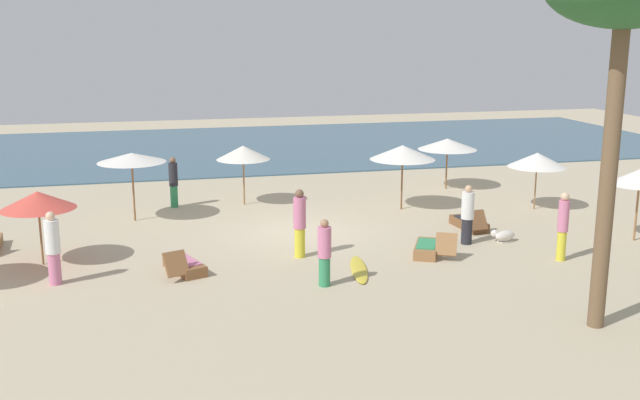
% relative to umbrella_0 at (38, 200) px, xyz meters
% --- Properties ---
extents(ground_plane, '(60.00, 60.00, 0.00)m').
position_rel_umbrella_0_xyz_m(ground_plane, '(7.30, 1.53, -1.75)').
color(ground_plane, '#BCAD8E').
extents(ocean_water, '(48.00, 16.00, 0.06)m').
position_rel_umbrella_0_xyz_m(ocean_water, '(7.30, 18.53, -1.72)').
color(ocean_water, '#3D6075').
rests_on(ocean_water, ground_plane).
extents(umbrella_0, '(1.94, 1.94, 1.99)m').
position_rel_umbrella_0_xyz_m(umbrella_0, '(0.00, 0.00, 0.00)').
color(umbrella_0, olive).
rests_on(umbrella_0, ground_plane).
extents(umbrella_1, '(2.00, 2.00, 1.98)m').
position_rel_umbrella_0_xyz_m(umbrella_1, '(15.86, 2.57, -0.02)').
color(umbrella_1, olive).
rests_on(umbrella_1, ground_plane).
extents(umbrella_2, '(1.89, 1.89, 2.12)m').
position_rel_umbrella_0_xyz_m(umbrella_2, '(6.16, 5.61, 0.12)').
color(umbrella_2, olive).
rests_on(umbrella_2, ground_plane).
extents(umbrella_3, '(2.25, 2.25, 2.24)m').
position_rel_umbrella_0_xyz_m(umbrella_3, '(11.37, 3.65, 0.24)').
color(umbrella_3, brown).
rests_on(umbrella_3, ground_plane).
extents(umbrella_4, '(2.19, 2.19, 2.23)m').
position_rel_umbrella_0_xyz_m(umbrella_4, '(2.37, 4.20, 0.32)').
color(umbrella_4, brown).
rests_on(umbrella_4, ground_plane).
extents(umbrella_6, '(1.71, 1.71, 2.15)m').
position_rel_umbrella_0_xyz_m(umbrella_6, '(16.75, -1.67, 0.16)').
color(umbrella_6, olive).
rests_on(umbrella_6, ground_plane).
extents(umbrella_7, '(2.28, 2.28, 1.97)m').
position_rel_umbrella_0_xyz_m(umbrella_7, '(14.21, 6.44, 0.01)').
color(umbrella_7, brown).
rests_on(umbrella_7, ground_plane).
extents(lounger_0, '(1.26, 1.75, 0.72)m').
position_rel_umbrella_0_xyz_m(lounger_0, '(10.29, -1.57, -1.58)').
color(lounger_0, olive).
rests_on(lounger_0, ground_plane).
extents(lounger_1, '(1.12, 1.75, 0.73)m').
position_rel_umbrella_0_xyz_m(lounger_1, '(3.60, -1.55, -1.58)').
color(lounger_1, brown).
rests_on(lounger_1, ground_plane).
extents(lounger_2, '(0.73, 1.70, 0.72)m').
position_rel_umbrella_0_xyz_m(lounger_2, '(12.57, 0.68, -1.58)').
color(lounger_2, brown).
rests_on(lounger_2, ground_plane).
extents(person_0, '(0.38, 0.38, 1.68)m').
position_rel_umbrella_0_xyz_m(person_0, '(6.87, -3.38, -0.91)').
color(person_0, '#338C59').
rests_on(person_0, ground_plane).
extents(person_1, '(0.38, 0.38, 1.83)m').
position_rel_umbrella_0_xyz_m(person_1, '(0.49, -1.72, -0.83)').
color(person_1, '#D17299').
rests_on(person_1, ground_plane).
extents(person_2, '(0.52, 0.52, 1.74)m').
position_rel_umbrella_0_xyz_m(person_2, '(11.76, -0.84, -0.88)').
color(person_2, '#26262D').
rests_on(person_2, ground_plane).
extents(person_3, '(0.48, 0.48, 1.90)m').
position_rel_umbrella_0_xyz_m(person_3, '(6.78, -0.95, -0.79)').
color(person_3, yellow).
rests_on(person_3, ground_plane).
extents(person_4, '(0.42, 0.42, 1.78)m').
position_rel_umbrella_0_xyz_m(person_4, '(3.72, 5.79, -0.85)').
color(person_4, '#338C59').
rests_on(person_4, ground_plane).
extents(person_5, '(0.37, 0.37, 1.88)m').
position_rel_umbrella_0_xyz_m(person_5, '(13.57, -2.91, -0.77)').
color(person_5, yellow).
rests_on(person_5, ground_plane).
extents(dog, '(0.79, 0.50, 0.36)m').
position_rel_umbrella_0_xyz_m(dog, '(12.91, -0.92, -1.57)').
color(dog, silver).
rests_on(dog, ground_plane).
extents(surfboard, '(0.86, 2.32, 0.07)m').
position_rel_umbrella_0_xyz_m(surfboard, '(8.02, -2.46, -1.72)').
color(surfboard, gold).
rests_on(surfboard, ground_plane).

